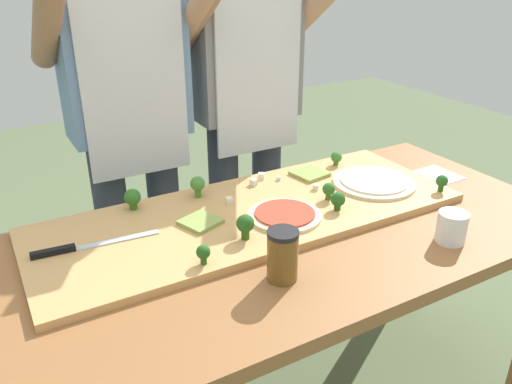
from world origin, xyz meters
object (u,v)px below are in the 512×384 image
object	(u,v)px
broccoli_floret_center_left	(132,198)
flour_cup	(451,229)
recipe_note	(439,175)
cheese_crumble_c	(316,187)
pizza_slice_center	(310,174)
broccoli_floret_front_mid	(338,200)
cook_left	(129,107)
broccoli_floret_center_right	(245,224)
sauce_jar	(282,255)
broccoli_floret_back_mid	(198,185)
pizza_whole_white_garlic	(374,182)
prep_table	(268,267)
broccoli_floret_front_right	(329,190)
broccoli_floret_front_left	(336,158)
cook_right	(246,91)
broccoli_floret_back_right	(442,182)
broccoli_floret_back_left	(203,253)
cheese_crumble_e	(254,182)
cheese_crumble_d	(261,176)
pizza_slice_far_left	(200,222)
chefs_knife	(78,247)
cheese_crumble_b	(229,201)
pizza_whole_tomato_red	(285,215)
cheese_crumble_a	(279,178)

from	to	relation	value
broccoli_floret_center_left	flour_cup	world-z (taller)	same
recipe_note	cheese_crumble_c	bearing A→B (deg)	170.95
pizza_slice_center	broccoli_floret_front_mid	size ratio (longest dim) A/B	1.85
cheese_crumble_c	cook_left	world-z (taller)	cook_left
broccoli_floret_center_right	flour_cup	world-z (taller)	broccoli_floret_center_right
cheese_crumble_c	sauce_jar	size ratio (longest dim) A/B	0.13
flour_cup	cheese_crumble_c	bearing A→B (deg)	109.67
broccoli_floret_back_mid	recipe_note	xyz separation A→B (m)	(0.84, -0.21, -0.06)
pizza_slice_center	pizza_whole_white_garlic	bearing A→B (deg)	-48.95
prep_table	broccoli_floret_front_right	bearing A→B (deg)	17.74
pizza_whole_white_garlic	sauce_jar	distance (m)	0.61
broccoli_floret_front_left	cook_right	distance (m)	0.43
cheese_crumble_c	flour_cup	bearing A→B (deg)	-70.33
broccoli_floret_center_right	sauce_jar	xyz separation A→B (m)	(0.00, -0.18, 0.00)
recipe_note	cook_right	size ratio (longest dim) A/B	0.09
pizza_slice_center	broccoli_floret_back_right	xyz separation A→B (m)	(0.29, -0.31, 0.03)
broccoli_floret_back_left	cheese_crumble_e	distance (m)	0.49
broccoli_floret_front_left	cook_left	size ratio (longest dim) A/B	0.03
flour_cup	sauce_jar	distance (m)	0.50
broccoli_floret_front_mid	broccoli_floret_back_mid	bearing A→B (deg)	138.56
cheese_crumble_d	pizza_slice_far_left	bearing A→B (deg)	-148.30
chefs_knife	sauce_jar	world-z (taller)	sauce_jar
cheese_crumble_c	pizza_slice_center	bearing A→B (deg)	64.92
broccoli_floret_back_left	broccoli_floret_back_mid	bearing A→B (deg)	68.30
prep_table	cheese_crumble_b	bearing A→B (deg)	93.83
pizza_whole_tomato_red	broccoli_floret_center_right	world-z (taller)	broccoli_floret_center_right
cook_left	broccoli_floret_back_mid	bearing A→B (deg)	-74.11
broccoli_floret_center_left	cheese_crumble_d	size ratio (longest dim) A/B	3.17
chefs_knife	broccoli_floret_center_right	distance (m)	0.44
broccoli_floret_center_left	cheese_crumble_e	distance (m)	0.40
prep_table	broccoli_floret_front_left	bearing A→B (deg)	33.04
broccoli_floret_front_right	flour_cup	world-z (taller)	flour_cup
cheese_crumble_a	cheese_crumble_c	world-z (taller)	cheese_crumble_c
cheese_crumble_b	broccoli_floret_front_left	bearing A→B (deg)	10.78
cheese_crumble_b	cook_left	bearing A→B (deg)	110.50
cook_left	sauce_jar	bearing A→B (deg)	-82.65
broccoli_floret_back_left	broccoli_floret_center_right	bearing A→B (deg)	21.59
prep_table	recipe_note	size ratio (longest dim) A/B	12.49
broccoli_floret_back_mid	flour_cup	size ratio (longest dim) A/B	0.79
broccoli_floret_center_left	sauce_jar	world-z (taller)	sauce_jar
broccoli_floret_back_left	cheese_crumble_d	xyz separation A→B (m)	(0.39, 0.38, -0.02)
pizza_slice_far_left	cheese_crumble_e	world-z (taller)	cheese_crumble_e
broccoli_floret_front_left	cheese_crumble_c	size ratio (longest dim) A/B	2.84
pizza_slice_center	broccoli_floret_front_right	bearing A→B (deg)	-107.55
prep_table	pizza_slice_center	size ratio (longest dim) A/B	17.26
flour_cup	recipe_note	bearing A→B (deg)	45.58
prep_table	broccoli_floret_front_right	size ratio (longest dim) A/B	33.03
pizza_slice_far_left	cook_left	xyz separation A→B (m)	(-0.03, 0.51, 0.21)
cheese_crumble_a	broccoli_floret_front_left	bearing A→B (deg)	3.18
broccoli_floret_center_right	broccoli_floret_front_right	bearing A→B (deg)	13.91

